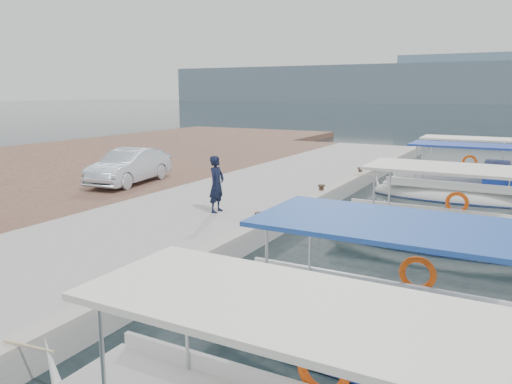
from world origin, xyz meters
TOP-DOWN VIEW (x-y plane):
  - ground at (0.00, 0.00)m, footprint 400.00×400.00m
  - concrete_quay at (-3.00, 5.00)m, footprint 6.00×40.00m
  - quay_curb at (-0.22, 5.00)m, footprint 0.44×40.00m
  - cobblestone_strip at (-8.00, 5.00)m, footprint 4.00×40.00m
  - fishing_caique_b at (4.44, -3.09)m, footprint 7.72×2.54m
  - fishing_caique_c at (4.33, 3.64)m, footprint 7.49×2.51m
  - fishing_caique_d at (4.13, 10.39)m, footprint 6.86×2.19m
  - fishing_caique_e at (3.74, 13.52)m, footprint 6.31×2.15m
  - mooring_bollards at (-0.35, 1.50)m, footprint 0.28×20.28m
  - fisherman at (-2.22, 2.13)m, footprint 0.45×0.67m
  - parked_car at (-8.17, 4.67)m, footprint 2.13×4.54m

SIDE VIEW (x-z plane):
  - ground at x=0.00m, z-range 0.00..0.00m
  - fishing_caique_b at x=4.44m, z-range -1.29..1.54m
  - fishing_caique_c at x=4.33m, z-range -1.29..1.54m
  - fishing_caique_e at x=3.74m, z-range -1.29..1.54m
  - fishing_caique_d at x=4.13m, z-range -1.22..1.61m
  - concrete_quay at x=-3.00m, z-range 0.00..0.50m
  - cobblestone_strip at x=-8.00m, z-range 0.00..0.50m
  - quay_curb at x=-0.22m, z-range 0.50..0.62m
  - mooring_bollards at x=-0.35m, z-range 0.53..0.86m
  - parked_car at x=-8.17m, z-range 0.50..1.94m
  - fisherman at x=-2.22m, z-range 0.50..2.30m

